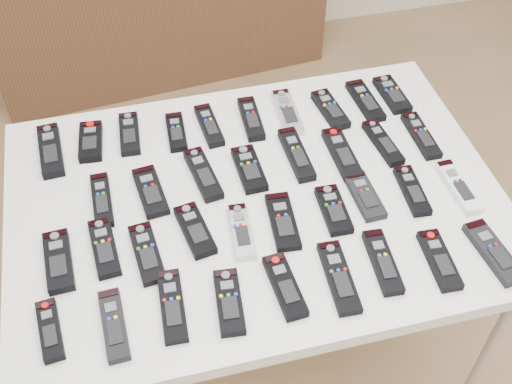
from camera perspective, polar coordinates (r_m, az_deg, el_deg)
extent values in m
plane|color=olive|center=(2.22, 0.53, -16.62)|extent=(4.00, 4.00, 0.00)
cube|color=white|center=(1.65, 0.00, -0.94)|extent=(1.25, 0.88, 0.04)
cylinder|color=beige|center=(1.95, 19.78, -13.72)|extent=(0.04, 0.04, 0.74)
cylinder|color=beige|center=(2.19, -17.00, -3.09)|extent=(0.04, 0.04, 0.74)
cylinder|color=beige|center=(2.32, 11.34, 2.04)|extent=(0.04, 0.04, 0.74)
cube|color=#4A2C1D|center=(3.16, -8.70, 16.48)|extent=(1.59, 0.52, 0.78)
cube|color=black|center=(1.82, -17.79, 3.53)|extent=(0.07, 0.20, 0.02)
cube|color=black|center=(1.82, -14.48, 4.37)|extent=(0.07, 0.15, 0.02)
cube|color=black|center=(1.82, -11.18, 5.10)|extent=(0.06, 0.16, 0.02)
cube|color=black|center=(1.81, -7.11, 5.31)|extent=(0.06, 0.15, 0.02)
cube|color=black|center=(1.82, -4.18, 5.92)|extent=(0.06, 0.17, 0.02)
cube|color=black|center=(1.83, -0.44, 6.53)|extent=(0.05, 0.17, 0.02)
cube|color=#B7B7BC|center=(1.85, 2.79, 7.06)|extent=(0.06, 0.19, 0.02)
cube|color=black|center=(1.87, 6.62, 7.28)|extent=(0.07, 0.17, 0.02)
cube|color=black|center=(1.92, 9.69, 7.99)|extent=(0.06, 0.18, 0.02)
cube|color=black|center=(1.96, 12.00, 8.49)|extent=(0.06, 0.16, 0.02)
cube|color=black|center=(1.66, -13.54, -0.70)|extent=(0.05, 0.17, 0.02)
cube|color=black|center=(1.65, -9.36, 0.04)|extent=(0.08, 0.17, 0.02)
cube|color=black|center=(1.68, -4.72, 1.59)|extent=(0.08, 0.19, 0.02)
cube|color=black|center=(1.69, -0.61, 2.06)|extent=(0.07, 0.16, 0.02)
cube|color=black|center=(1.73, 3.61, 3.36)|extent=(0.05, 0.20, 0.02)
cube|color=black|center=(1.74, 7.64, 3.41)|extent=(0.06, 0.19, 0.02)
cube|color=black|center=(1.79, 11.21, 4.33)|extent=(0.06, 0.18, 0.02)
cube|color=black|center=(1.84, 14.46, 4.88)|extent=(0.05, 0.18, 0.02)
cube|color=black|center=(1.56, -17.15, -5.89)|extent=(0.07, 0.17, 0.02)
cube|color=black|center=(1.56, -13.33, -4.84)|extent=(0.07, 0.17, 0.02)
cube|color=black|center=(1.53, -9.68, -5.39)|extent=(0.07, 0.18, 0.02)
cube|color=black|center=(1.56, -5.44, -3.40)|extent=(0.08, 0.17, 0.02)
cube|color=#B7B7BC|center=(1.55, -1.31, -3.51)|extent=(0.06, 0.17, 0.02)
cube|color=black|center=(1.57, 2.39, -2.63)|extent=(0.07, 0.18, 0.02)
cube|color=black|center=(1.60, 6.91, -1.59)|extent=(0.06, 0.15, 0.02)
cube|color=black|center=(1.65, 9.65, -0.34)|extent=(0.06, 0.16, 0.02)
cube|color=black|center=(1.68, 13.71, 0.12)|extent=(0.06, 0.17, 0.02)
cube|color=silver|center=(1.72, 17.53, 0.45)|extent=(0.05, 0.18, 0.02)
cube|color=black|center=(1.46, -17.84, -11.62)|extent=(0.06, 0.15, 0.02)
cube|color=black|center=(1.43, -12.52, -11.46)|extent=(0.05, 0.18, 0.02)
cube|color=black|center=(1.44, -7.44, -10.00)|extent=(0.06, 0.19, 0.02)
cube|color=black|center=(1.43, -2.41, -9.74)|extent=(0.07, 0.17, 0.02)
cube|color=black|center=(1.45, 2.59, -8.36)|extent=(0.06, 0.17, 0.02)
cube|color=black|center=(1.48, 7.38, -7.53)|extent=(0.06, 0.20, 0.02)
cube|color=black|center=(1.52, 11.20, -6.11)|extent=(0.06, 0.18, 0.02)
cube|color=black|center=(1.55, 15.99, -5.83)|extent=(0.06, 0.17, 0.02)
cube|color=black|center=(1.61, 20.36, -5.04)|extent=(0.07, 0.19, 0.02)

